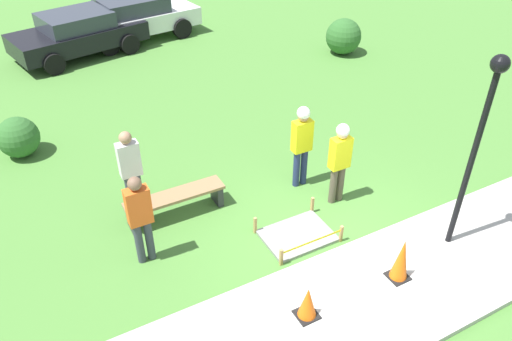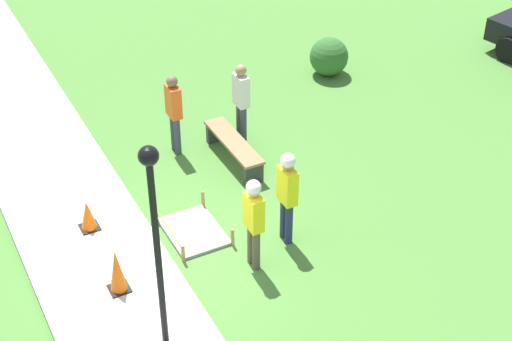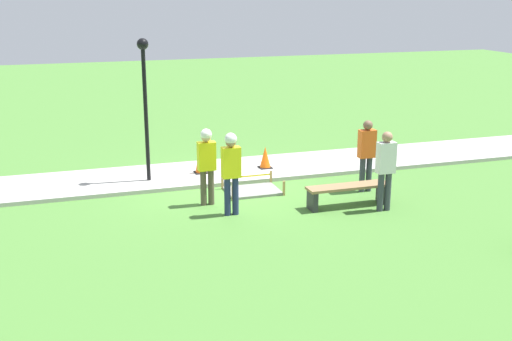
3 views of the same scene
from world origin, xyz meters
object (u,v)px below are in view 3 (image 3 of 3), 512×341
(traffic_cone_far_patch, at_px, (201,158))
(bystander_in_gray_shirt, at_px, (386,166))
(worker_assistant, at_px, (231,166))
(worker_supervisor, at_px, (207,160))
(bystander_in_orange_shirt, at_px, (367,151))
(park_bench, at_px, (348,191))
(traffic_cone_near_patch, at_px, (265,157))
(lamppost_near, at_px, (145,88))

(traffic_cone_far_patch, height_order, bystander_in_gray_shirt, bystander_in_gray_shirt)
(traffic_cone_far_patch, height_order, worker_assistant, worker_assistant)
(worker_supervisor, bearing_deg, bystander_in_orange_shirt, 177.09)
(worker_supervisor, height_order, worker_assistant, worker_assistant)
(park_bench, bearing_deg, traffic_cone_near_patch, -75.54)
(worker_supervisor, bearing_deg, worker_assistant, 112.34)
(park_bench, height_order, bystander_in_orange_shirt, bystander_in_orange_shirt)
(traffic_cone_near_patch, xyz_separation_m, park_bench, (-0.86, 3.33, -0.03))
(bystander_in_gray_shirt, relative_size, lamppost_near, 0.51)
(worker_assistant, height_order, bystander_in_orange_shirt, worker_assistant)
(worker_supervisor, relative_size, lamppost_near, 0.50)
(worker_assistant, bearing_deg, lamppost_near, -64.49)
(traffic_cone_far_patch, height_order, park_bench, traffic_cone_far_patch)
(bystander_in_gray_shirt, height_order, lamppost_near, lamppost_near)
(park_bench, relative_size, bystander_in_orange_shirt, 1.10)
(traffic_cone_far_patch, distance_m, lamppost_near, 2.42)
(traffic_cone_far_patch, bearing_deg, bystander_in_orange_shirt, 144.77)
(worker_assistant, distance_m, lamppost_near, 3.45)
(traffic_cone_near_patch, relative_size, worker_assistant, 0.32)
(park_bench, distance_m, bystander_in_gray_shirt, 1.05)
(worker_assistant, xyz_separation_m, bystander_in_orange_shirt, (-3.57, -0.63, -0.10))
(park_bench, bearing_deg, lamppost_near, -37.84)
(traffic_cone_far_patch, bearing_deg, park_bench, 127.81)
(park_bench, xyz_separation_m, worker_assistant, (2.67, -0.27, 0.74))
(worker_assistant, height_order, bystander_in_gray_shirt, worker_assistant)
(bystander_in_orange_shirt, relative_size, bystander_in_gray_shirt, 0.98)
(park_bench, height_order, bystander_in_gray_shirt, bystander_in_gray_shirt)
(lamppost_near, bearing_deg, traffic_cone_near_patch, -176.52)
(bystander_in_gray_shirt, bearing_deg, lamppost_near, -37.86)
(traffic_cone_far_patch, height_order, lamppost_near, lamppost_near)
(traffic_cone_far_patch, relative_size, bystander_in_orange_shirt, 0.46)
(park_bench, bearing_deg, bystander_in_gray_shirt, 142.01)
(traffic_cone_near_patch, relative_size, bystander_in_orange_shirt, 0.33)
(worker_assistant, distance_m, bystander_in_gray_shirt, 3.40)
(worker_supervisor, xyz_separation_m, worker_assistant, (-0.34, 0.83, 0.05))
(traffic_cone_far_patch, bearing_deg, bystander_in_gray_shirt, 130.05)
(park_bench, distance_m, bystander_in_orange_shirt, 1.42)
(traffic_cone_near_patch, relative_size, bystander_in_gray_shirt, 0.33)
(worker_assistant, distance_m, bystander_in_orange_shirt, 3.62)
(traffic_cone_near_patch, xyz_separation_m, bystander_in_gray_shirt, (-1.50, 3.83, 0.64))
(worker_assistant, bearing_deg, park_bench, 174.21)
(traffic_cone_near_patch, xyz_separation_m, bystander_in_orange_shirt, (-1.75, 2.43, 0.62))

